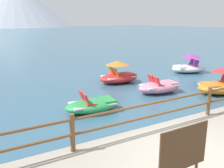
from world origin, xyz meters
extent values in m
cylinder|color=brown|center=(-2.38, 1.55, 0.88)|extent=(0.12, 0.12, 0.95)
cylinder|color=brown|center=(2.38, 1.55, 0.88)|extent=(0.12, 0.12, 0.95)
cylinder|color=brown|center=(0.00, 1.55, 1.21)|extent=(23.80, 0.07, 0.07)
cylinder|color=brown|center=(0.00, 1.55, 0.83)|extent=(23.80, 0.07, 0.07)
cube|color=silver|center=(-1.01, -0.63, 1.15)|extent=(1.10, 0.05, 0.80)
cube|color=#4C331E|center=(-1.01, -0.64, 1.15)|extent=(1.18, 0.04, 0.88)
ellipsoid|color=orange|center=(6.11, 3.81, 0.30)|extent=(2.72, 1.99, 0.60)
cube|color=silver|center=(6.11, 3.81, 0.40)|extent=(2.14, 1.61, 0.06)
cube|color=red|center=(6.36, 4.03, 0.47)|extent=(0.49, 0.49, 0.08)
cube|color=orange|center=(5.46, 3.99, 0.46)|extent=(0.78, 1.08, 0.12)
ellipsoid|color=pink|center=(3.60, 5.41, 0.28)|extent=(2.36, 1.38, 0.56)
cube|color=silver|center=(3.60, 5.41, 0.38)|extent=(1.84, 1.12, 0.06)
cube|color=red|center=(3.41, 5.19, 0.45)|extent=(0.43, 0.43, 0.08)
cube|color=red|center=(3.23, 5.20, 0.67)|extent=(0.24, 0.42, 0.43)
cube|color=red|center=(3.45, 5.66, 0.45)|extent=(0.43, 0.43, 0.08)
cube|color=red|center=(3.27, 5.68, 0.67)|extent=(0.24, 0.42, 0.43)
cube|color=pink|center=(4.22, 5.36, 0.44)|extent=(0.57, 0.87, 0.12)
ellipsoid|color=red|center=(2.94, 8.13, 0.27)|extent=(2.37, 1.41, 0.54)
cube|color=silver|center=(2.94, 8.13, 0.37)|extent=(1.85, 1.15, 0.06)
cube|color=orange|center=(2.75, 7.86, 0.44)|extent=(0.41, 0.41, 0.08)
cube|color=orange|center=(2.57, 7.86, 0.66)|extent=(0.22, 0.41, 0.43)
cube|color=orange|center=(2.77, 8.40, 0.44)|extent=(0.41, 0.41, 0.08)
cube|color=orange|center=(2.59, 8.40, 0.66)|extent=(0.22, 0.41, 0.43)
cube|color=red|center=(3.58, 8.11, 0.43)|extent=(0.54, 0.96, 0.12)
cone|color=orange|center=(2.82, 8.13, 1.14)|extent=(1.31, 1.31, 0.22)
ellipsoid|color=white|center=(8.51, 8.17, 0.26)|extent=(2.71, 1.96, 0.53)
cube|color=silver|center=(8.51, 8.17, 0.36)|extent=(2.13, 1.59, 0.06)
cube|color=purple|center=(8.76, 8.39, 0.43)|extent=(0.49, 0.49, 0.08)
cube|color=purple|center=(8.93, 8.34, 0.65)|extent=(0.30, 0.44, 0.43)
cube|color=purple|center=(8.61, 7.85, 0.43)|extent=(0.49, 0.49, 0.08)
cube|color=purple|center=(8.79, 7.81, 0.65)|extent=(0.30, 0.44, 0.43)
cube|color=white|center=(7.86, 8.34, 0.42)|extent=(0.77, 1.07, 0.12)
cone|color=purple|center=(8.63, 8.14, 1.13)|extent=(1.60, 1.60, 0.22)
ellipsoid|color=green|center=(-0.36, 4.70, 0.24)|extent=(2.30, 1.36, 0.48)
cube|color=silver|center=(-0.36, 4.70, 0.32)|extent=(1.80, 1.11, 0.06)
cube|color=red|center=(-0.54, 4.48, 0.39)|extent=(0.44, 0.44, 0.08)
cube|color=red|center=(-0.72, 4.50, 0.61)|extent=(0.24, 0.42, 0.43)
cube|color=red|center=(-0.50, 4.94, 0.39)|extent=(0.44, 0.44, 0.08)
cube|color=red|center=(-0.68, 4.96, 0.61)|extent=(0.24, 0.42, 0.43)
cube|color=green|center=(0.25, 4.64, 0.38)|extent=(0.56, 0.86, 0.12)
cone|color=#A8B2C1|center=(18.01, 131.16, 11.12)|extent=(53.58, 53.58, 22.24)
camera|label=1|loc=(-4.25, -3.59, 3.47)|focal=39.80mm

